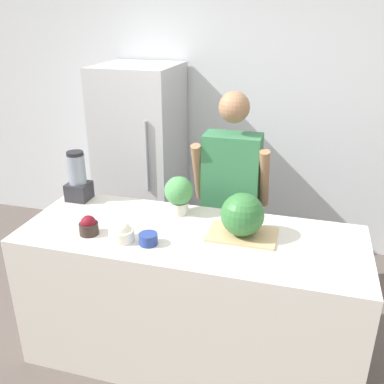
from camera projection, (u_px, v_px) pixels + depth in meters
name	position (u px, v px, depth m)	size (l,w,h in m)	color
wall_back	(242.00, 108.00, 3.89)	(8.00, 0.06, 2.60)	silver
counter_island	(190.00, 296.00, 2.71)	(2.04, 0.77, 0.91)	beige
refrigerator	(142.00, 161.00, 3.92)	(0.67, 0.74, 1.70)	#B7B7BC
person	(231.00, 201.00, 3.13)	(0.54, 0.26, 1.63)	#4C608C
cutting_board	(242.00, 234.00, 2.50)	(0.40, 0.27, 0.01)	tan
watermelon	(242.00, 215.00, 2.44)	(0.25, 0.25, 0.25)	#2D6B33
bowl_cherries	(89.00, 226.00, 2.50)	(0.11, 0.11, 0.12)	#2D231E
bowl_cream	(122.00, 233.00, 2.43)	(0.15, 0.15, 0.12)	white
bowl_small_blue	(148.00, 239.00, 2.40)	(0.11, 0.11, 0.06)	navy
blender	(78.00, 179.00, 2.92)	(0.15, 0.15, 0.35)	#28282D
potted_plant	(179.00, 193.00, 2.73)	(0.18, 0.18, 0.25)	beige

